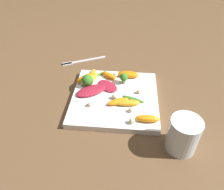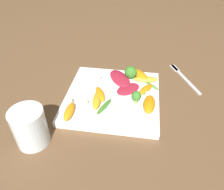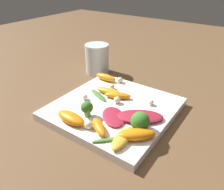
# 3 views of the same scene
# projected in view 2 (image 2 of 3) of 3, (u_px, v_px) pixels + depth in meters

# --- Properties ---
(ground_plane) EXTENTS (2.40, 2.40, 0.00)m
(ground_plane) POSITION_uv_depth(u_px,v_px,m) (113.00, 100.00, 0.69)
(ground_plane) COLOR brown
(plate) EXTENTS (0.29, 0.29, 0.02)m
(plate) POSITION_uv_depth(u_px,v_px,m) (113.00, 97.00, 0.68)
(plate) COLOR white
(plate) RESTS_ON ground_plane
(drinking_glass) EXTENTS (0.08, 0.08, 0.10)m
(drinking_glass) POSITION_uv_depth(u_px,v_px,m) (30.00, 127.00, 0.53)
(drinking_glass) COLOR silver
(drinking_glass) RESTS_ON ground_plane
(fork) EXTENTS (0.09, 0.18, 0.01)m
(fork) POSITION_uv_depth(u_px,v_px,m) (182.00, 75.00, 0.79)
(fork) COLOR silver
(fork) RESTS_ON ground_plane
(radicchio_leaf_0) EXTENTS (0.10, 0.12, 0.01)m
(radicchio_leaf_0) POSITION_uv_depth(u_px,v_px,m) (120.00, 78.00, 0.74)
(radicchio_leaf_0) COLOR maroon
(radicchio_leaf_0) RESTS_ON plate
(radicchio_leaf_1) EXTENTS (0.09, 0.10, 0.01)m
(radicchio_leaf_1) POSITION_uv_depth(u_px,v_px,m) (128.00, 89.00, 0.69)
(radicchio_leaf_1) COLOR maroon
(radicchio_leaf_1) RESTS_ON plate
(orange_segment_0) EXTENTS (0.05, 0.07, 0.02)m
(orange_segment_0) POSITION_uv_depth(u_px,v_px,m) (100.00, 94.00, 0.67)
(orange_segment_0) COLOR orange
(orange_segment_0) RESTS_ON plate
(orange_segment_1) EXTENTS (0.05, 0.07, 0.02)m
(orange_segment_1) POSITION_uv_depth(u_px,v_px,m) (146.00, 89.00, 0.68)
(orange_segment_1) COLOR orange
(orange_segment_1) RESTS_ON plate
(orange_segment_2) EXTENTS (0.08, 0.04, 0.01)m
(orange_segment_2) POSITION_uv_depth(u_px,v_px,m) (146.00, 79.00, 0.73)
(orange_segment_2) COLOR #FCAD33
(orange_segment_2) RESTS_ON plate
(orange_segment_3) EXTENTS (0.02, 0.07, 0.02)m
(orange_segment_3) POSITION_uv_depth(u_px,v_px,m) (69.00, 111.00, 0.60)
(orange_segment_3) COLOR orange
(orange_segment_3) RESTS_ON plate
(orange_segment_4) EXTENTS (0.04, 0.08, 0.02)m
(orange_segment_4) POSITION_uv_depth(u_px,v_px,m) (149.00, 104.00, 0.63)
(orange_segment_4) COLOR orange
(orange_segment_4) RESTS_ON plate
(orange_segment_5) EXTENTS (0.03, 0.08, 0.02)m
(orange_segment_5) POSITION_uv_depth(u_px,v_px,m) (97.00, 100.00, 0.64)
(orange_segment_5) COLOR orange
(orange_segment_5) RESTS_ON plate
(orange_segment_6) EXTENTS (0.07, 0.08, 0.02)m
(orange_segment_6) POSITION_uv_depth(u_px,v_px,m) (140.00, 74.00, 0.75)
(orange_segment_6) COLOR orange
(orange_segment_6) RESTS_ON plate
(broccoli_floret_0) EXTENTS (0.03, 0.03, 0.04)m
(broccoli_floret_0) POSITION_uv_depth(u_px,v_px,m) (136.00, 96.00, 0.64)
(broccoli_floret_0) COLOR #7A9E51
(broccoli_floret_0) RESTS_ON plate
(broccoli_floret_1) EXTENTS (0.04, 0.04, 0.04)m
(broccoli_floret_1) POSITION_uv_depth(u_px,v_px,m) (131.00, 72.00, 0.74)
(broccoli_floret_1) COLOR #7A9E51
(broccoli_floret_1) RESTS_ON plate
(arugula_sprig_0) EXTENTS (0.04, 0.08, 0.01)m
(arugula_sprig_0) POSITION_uv_depth(u_px,v_px,m) (104.00, 106.00, 0.63)
(arugula_sprig_0) COLOR #3D7528
(arugula_sprig_0) RESTS_ON plate
(arugula_sprig_1) EXTENTS (0.06, 0.05, 0.01)m
(arugula_sprig_1) POSITION_uv_depth(u_px,v_px,m) (151.00, 85.00, 0.71)
(arugula_sprig_1) COLOR #47842D
(arugula_sprig_1) RESTS_ON plate
(macadamia_nut_0) EXTENTS (0.01, 0.01, 0.01)m
(macadamia_nut_0) POSITION_uv_depth(u_px,v_px,m) (86.00, 102.00, 0.64)
(macadamia_nut_0) COLOR beige
(macadamia_nut_0) RESTS_ON plate
(macadamia_nut_1) EXTENTS (0.02, 0.02, 0.02)m
(macadamia_nut_1) POSITION_uv_depth(u_px,v_px,m) (70.00, 101.00, 0.64)
(macadamia_nut_1) COLOR beige
(macadamia_nut_1) RESTS_ON plate
(macadamia_nut_2) EXTENTS (0.02, 0.02, 0.02)m
(macadamia_nut_2) POSITION_uv_depth(u_px,v_px,m) (116.00, 111.00, 0.61)
(macadamia_nut_2) COLOR beige
(macadamia_nut_2) RESTS_ON plate
(macadamia_nut_3) EXTENTS (0.02, 0.02, 0.02)m
(macadamia_nut_3) POSITION_uv_depth(u_px,v_px,m) (108.00, 91.00, 0.68)
(macadamia_nut_3) COLOR beige
(macadamia_nut_3) RESTS_ON plate
(macadamia_nut_4) EXTENTS (0.02, 0.02, 0.02)m
(macadamia_nut_4) POSITION_uv_depth(u_px,v_px,m) (148.00, 94.00, 0.67)
(macadamia_nut_4) COLOR beige
(macadamia_nut_4) RESTS_ON plate
(macadamia_nut_5) EXTENTS (0.02, 0.02, 0.02)m
(macadamia_nut_5) POSITION_uv_depth(u_px,v_px,m) (99.00, 77.00, 0.74)
(macadamia_nut_5) COLOR beige
(macadamia_nut_5) RESTS_ON plate
(macadamia_nut_6) EXTENTS (0.02, 0.02, 0.02)m
(macadamia_nut_6) POSITION_uv_depth(u_px,v_px,m) (131.00, 73.00, 0.76)
(macadamia_nut_6) COLOR beige
(macadamia_nut_6) RESTS_ON plate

